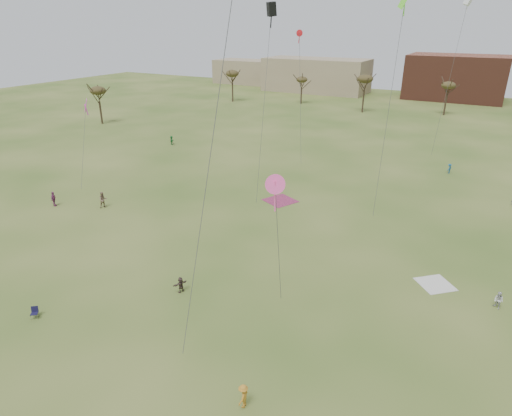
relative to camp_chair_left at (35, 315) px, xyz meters
The scene contains 16 objects.
ground 11.06m from the camp_chair_left, 16.01° to the left, with size 260.00×260.00×0.00m, color #33531A.
spectator_fore_b 21.15m from the camp_chair_left, 123.16° to the left, with size 0.95×0.74×1.95m, color #816752.
spectator_fore_c 10.96m from the camp_chair_left, 46.89° to the left, with size 1.27×0.40×1.37m, color #4F3C38.
flyer_mid_b 17.81m from the camp_chair_left, ahead, with size 0.99×0.57×1.54m, color #C18024.
spectator_mid_d 22.88m from the camp_chair_left, 138.48° to the left, with size 1.06×0.44×1.82m, color #863870.
spectator_mid_e 35.24m from the camp_chair_left, 30.68° to the left, with size 0.70×0.55×1.45m, color silver.
flyer_far_a 50.01m from the camp_chair_left, 117.23° to the left, with size 1.49×0.47×1.60m, color #287938.
flyer_far_c 56.14m from the camp_chair_left, 65.81° to the left, with size 0.93×0.53×1.44m, color #1A5279.
blanket_cream 32.04m from the camp_chair_left, 36.85° to the left, with size 2.62×2.62×0.03m, color white.
blanket_plum 30.34m from the camp_chair_left, 78.59° to the left, with size 3.43×3.43×0.03m, color #952D56.
camp_chair_left is the anchor object (origin of this frame).
kites_aloft 41.72m from the camp_chair_left, 64.33° to the left, with size 65.43×55.39×25.18m.
tree_line 82.82m from the camp_chair_left, 84.59° to the left, with size 117.44×49.32×8.91m.
building_tan 120.63m from the camp_chair_left, 101.67° to the left, with size 32.00×14.00×10.00m, color #937F60.
building_brick 124.17m from the camp_chair_left, 82.76° to the left, with size 26.00×16.00×12.00m, color brown.
building_tan_west 136.41m from the camp_chair_left, 113.50° to the left, with size 20.00×12.00×8.00m, color #937F60.
Camera 1 is at (16.72, -18.46, 20.43)m, focal length 30.48 mm.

